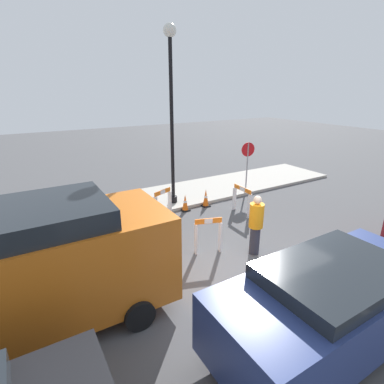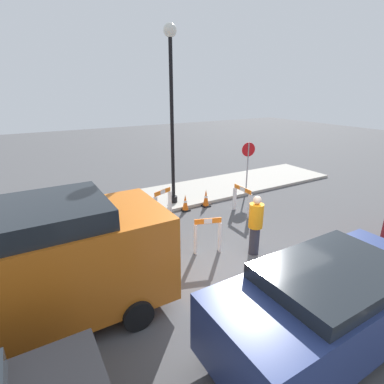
# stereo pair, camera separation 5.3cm
# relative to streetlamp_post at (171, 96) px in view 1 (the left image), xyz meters

# --- Properties ---
(ground_plane) EXTENTS (60.00, 60.00, 0.00)m
(ground_plane) POSITION_rel_streetlamp_post_xyz_m (-0.52, -5.13, -4.04)
(ground_plane) COLOR #4C4C4F
(sidewalk_slab) EXTENTS (18.00, 2.81, 0.12)m
(sidewalk_slab) POSITION_rel_streetlamp_post_xyz_m (-0.52, 0.77, -3.98)
(sidewalk_slab) COLOR #ADA89E
(sidewalk_slab) RESTS_ON ground_plane
(streetlamp_post) EXTENTS (0.44, 0.44, 6.19)m
(streetlamp_post) POSITION_rel_streetlamp_post_xyz_m (0.00, 0.00, 0.00)
(streetlamp_post) COLOR black
(streetlamp_post) RESTS_ON sidewalk_slab
(stop_sign) EXTENTS (0.59, 0.16, 2.05)m
(stop_sign) POSITION_rel_streetlamp_post_xyz_m (3.47, -0.20, -2.54)
(stop_sign) COLOR gray
(stop_sign) RESTS_ON sidewalk_slab
(barricade_0) EXTENTS (0.79, 0.43, 0.99)m
(barricade_0) POSITION_rel_streetlamp_post_xyz_m (-0.82, -0.78, -3.50)
(barricade_0) COLOR white
(barricade_0) RESTS_ON ground_plane
(barricade_1) EXTENTS (0.75, 0.37, 1.03)m
(barricade_1) POSITION_rel_streetlamp_post_xyz_m (-0.83, -3.65, -3.49)
(barricade_1) COLOR white
(barricade_1) RESTS_ON ground_plane
(barricade_2) EXTENTS (0.15, 0.93, 1.01)m
(barricade_2) POSITION_rel_streetlamp_post_xyz_m (1.72, -2.01, -3.48)
(barricade_2) COLOR white
(barricade_2) RESTS_ON ground_plane
(traffic_cone_0) EXTENTS (0.30, 0.30, 0.63)m
(traffic_cone_0) POSITION_rel_streetlamp_post_xyz_m (-1.36, -2.63, -3.73)
(traffic_cone_0) COLOR black
(traffic_cone_0) RESTS_ON ground_plane
(traffic_cone_1) EXTENTS (0.30, 0.30, 0.53)m
(traffic_cone_1) POSITION_rel_streetlamp_post_xyz_m (-1.29, -1.25, -3.78)
(traffic_cone_1) COLOR black
(traffic_cone_1) RESTS_ON ground_plane
(traffic_cone_2) EXTENTS (0.30, 0.30, 0.62)m
(traffic_cone_2) POSITION_rel_streetlamp_post_xyz_m (0.11, -0.73, -3.74)
(traffic_cone_2) COLOR black
(traffic_cone_2) RESTS_ON ground_plane
(traffic_cone_3) EXTENTS (0.30, 0.30, 0.68)m
(traffic_cone_3) POSITION_rel_streetlamp_post_xyz_m (1.00, -0.76, -3.70)
(traffic_cone_3) COLOR black
(traffic_cone_3) RESTS_ON ground_plane
(traffic_cone_4) EXTENTS (0.30, 0.30, 0.49)m
(traffic_cone_4) POSITION_rel_streetlamp_post_xyz_m (-1.66, -1.48, -3.80)
(traffic_cone_4) COLOR black
(traffic_cone_4) RESTS_ON ground_plane
(person_worker) EXTENTS (0.43, 0.43, 1.68)m
(person_worker) POSITION_rel_streetlamp_post_xyz_m (0.24, -4.33, -3.14)
(person_worker) COLOR #33333D
(person_worker) RESTS_ON ground_plane
(parked_car_1) EXTENTS (4.35, 1.94, 1.63)m
(parked_car_1) POSITION_rel_streetlamp_post_xyz_m (-0.84, -7.34, -3.11)
(parked_car_1) COLOR navy
(parked_car_1) RESTS_ON ground_plane
(work_van) EXTENTS (4.85, 2.21, 2.44)m
(work_van) POSITION_rel_streetlamp_post_xyz_m (-4.98, -4.30, -2.71)
(work_van) COLOR #D16619
(work_van) RESTS_ON ground_plane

